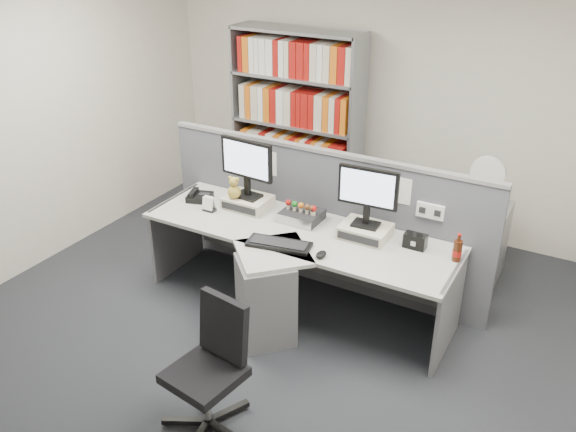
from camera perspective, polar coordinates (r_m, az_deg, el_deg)
The scene contains 21 objects.
ground at distance 4.68m, azimuth -4.00°, elevation -13.28°, with size 5.50×5.50×0.00m, color #2D3035.
room_shell at distance 3.80m, azimuth -4.85°, elevation 7.95°, with size 5.04×5.54×2.72m.
partition at distance 5.24m, azimuth 3.26°, elevation -0.11°, with size 3.00×0.08×1.27m.
desk at distance 4.83m, azimuth -0.32°, elevation -5.19°, with size 2.60×1.20×0.72m.
monitor_riser_left at distance 5.23m, azimuth -3.83°, elevation 1.33°, with size 0.38×0.31×0.10m.
monitor_riser_right at distance 4.78m, azimuth 7.33°, elevation -1.43°, with size 0.38×0.31×0.10m.
monitor_left at distance 5.09m, azimuth -3.94°, elevation 4.98°, with size 0.51×0.18×0.52m.
monitor_right at distance 4.63m, azimuth 7.57°, elevation 2.28°, with size 0.48×0.16×0.48m.
desktop_pc at distance 5.00m, azimuth 1.30°, elevation 0.03°, with size 0.32×0.28×0.08m.
figurines at distance 4.94m, azimuth 1.41°, elevation 0.88°, with size 0.29×0.05×0.09m.
keyboard at distance 4.63m, azimuth -0.86°, elevation -2.67°, with size 0.52×0.28×0.03m.
mouse at distance 4.49m, azimuth 3.16°, elevation -3.67°, with size 0.07×0.11×0.04m, color black.
desk_phone at distance 5.42m, azimuth -8.41°, elevation 1.83°, with size 0.25×0.24×0.09m.
desk_calendar at distance 5.20m, azimuth -7.48°, elevation 1.04°, with size 0.11×0.08×0.13m.
plush_toy at distance 5.16m, azimuth -5.13°, elevation 2.56°, with size 0.12×0.12×0.20m.
speaker at distance 4.69m, azimuth 11.96°, elevation -2.33°, with size 0.17×0.09×0.11m, color black.
cola_bottle at distance 4.58m, azimuth 15.75°, elevation -3.18°, with size 0.07×0.07×0.22m.
shelving_unit at distance 6.48m, azimuth 0.83°, elevation 8.40°, with size 1.41×0.40×2.00m.
filing_cabinet at distance 5.69m, azimuth 17.45°, elevation -2.50°, with size 0.45×0.61×0.70m.
desk_fan at distance 5.41m, azimuth 18.39°, elevation 3.60°, with size 0.29×0.17×0.49m.
office_chair at distance 3.92m, azimuth -7.22°, elevation -13.72°, with size 0.58×0.58×0.89m.
Camera 1 is at (2.03, -2.97, 3.00)m, focal length 37.51 mm.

